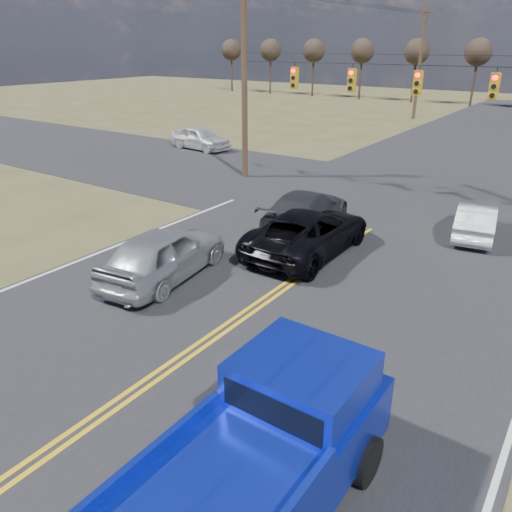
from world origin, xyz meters
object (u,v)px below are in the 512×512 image
Objects in this scene: silver_suv at (164,254)px; cross_car_west at (200,138)px; white_car_queue at (476,220)px; dgrey_car_queue at (305,211)px; black_suv at (308,232)px; pickup_truck at (253,469)px.

silver_suv reaches higher than cross_car_west.
cross_car_west is at bearing -28.95° from white_car_queue.
white_car_queue is at bearing -160.93° from dgrey_car_queue.
silver_suv is at bearing 58.21° from black_suv.
dgrey_car_queue is at bearing -58.52° from black_suv.
pickup_truck is at bearing 134.53° from silver_suv.
pickup_truck reaches higher than silver_suv.
silver_suv is 20.72m from cross_car_west.
pickup_truck is 1.30× the size of cross_car_west.
silver_suv reaches higher than dgrey_car_queue.
white_car_queue is 0.73× the size of dgrey_car_queue.
silver_suv is 11.80m from white_car_queue.
black_suv is at bearing 115.27° from pickup_truck.
black_suv reaches higher than white_car_queue.
white_car_queue is (4.45, 5.02, -0.14)m from black_suv.
silver_suv is (-7.33, 5.58, -0.26)m from pickup_truck.
silver_suv is at bearing 142.92° from pickup_truck.
dgrey_car_queue is (1.39, 6.41, -0.05)m from silver_suv.
silver_suv is at bearing -136.39° from cross_car_west.
silver_suv is 0.86× the size of black_suv.
silver_suv is 6.56m from dgrey_car_queue.
pickup_truck is 1.23× the size of silver_suv.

